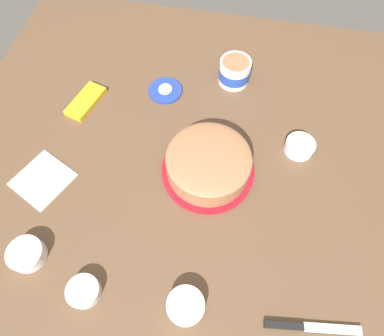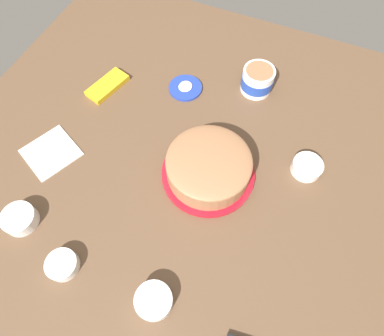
{
  "view_description": "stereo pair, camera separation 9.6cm",
  "coord_description": "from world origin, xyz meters",
  "views": [
    {
      "loc": [
        0.44,
        0.11,
        0.89
      ],
      "look_at": [
        -0.01,
        0.02,
        0.04
      ],
      "focal_mm": 30.47,
      "sensor_mm": 36.0,
      "label": 1
    },
    {
      "loc": [
        0.41,
        0.2,
        0.89
      ],
      "look_at": [
        -0.01,
        0.02,
        0.04
      ],
      "focal_mm": 30.47,
      "sensor_mm": 36.0,
      "label": 2
    }
  ],
  "objects": [
    {
      "name": "frosting_tub_lid",
      "position": [
        -0.31,
        -0.13,
        0.01
      ],
      "size": [
        0.12,
        0.12,
        0.02
      ],
      "color": "#233DAD",
      "rests_on": "ground_plane"
    },
    {
      "name": "frosting_tub",
      "position": [
        -0.41,
        0.1,
        0.05
      ],
      "size": [
        0.11,
        0.11,
        0.09
      ],
      "color": "white",
      "rests_on": "ground_plane"
    },
    {
      "name": "paper_napkin",
      "position": [
        0.1,
        -0.41,
        0.0
      ],
      "size": [
        0.2,
        0.2,
        0.01
      ],
      "primitive_type": "cube",
      "rotation": [
        0.0,
        0.0,
        -0.44
      ],
      "color": "white",
      "rests_on": "ground_plane"
    },
    {
      "name": "sprinkle_bowl_pink",
      "position": [
        0.32,
        -0.36,
        0.02
      ],
      "size": [
        0.09,
        0.09,
        0.04
      ],
      "color": "white",
      "rests_on": "ground_plane"
    },
    {
      "name": "ground_plane",
      "position": [
        0.0,
        0.0,
        0.0
      ],
      "size": [
        1.54,
        1.54,
        0.0
      ],
      "primitive_type": "plane",
      "color": "brown"
    },
    {
      "name": "sprinkle_bowl_rainbow",
      "position": [
        0.38,
        -0.18,
        0.02
      ],
      "size": [
        0.08,
        0.08,
        0.03
      ],
      "color": "white",
      "rests_on": "ground_plane"
    },
    {
      "name": "sprinkle_bowl_orange",
      "position": [
        0.36,
        0.08,
        0.02
      ],
      "size": [
        0.09,
        0.09,
        0.04
      ],
      "color": "white",
      "rests_on": "ground_plane"
    },
    {
      "name": "candy_box_lower",
      "position": [
        -0.21,
        -0.39,
        0.01
      ],
      "size": [
        0.17,
        0.11,
        0.02
      ],
      "primitive_type": "cube",
      "rotation": [
        0.0,
        0.0,
        -0.28
      ],
      "color": "yellow",
      "rests_on": "ground_plane"
    },
    {
      "name": "sprinkle_bowl_yellow",
      "position": [
        -0.16,
        0.34,
        0.02
      ],
      "size": [
        0.09,
        0.09,
        0.04
      ],
      "color": "white",
      "rests_on": "ground_plane"
    },
    {
      "name": "frosted_cake",
      "position": [
        -0.02,
        0.07,
        0.05
      ],
      "size": [
        0.28,
        0.28,
        0.1
      ],
      "color": "red",
      "rests_on": "ground_plane"
    }
  ]
}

